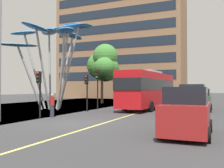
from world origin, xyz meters
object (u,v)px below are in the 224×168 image
object	(u,v)px
traffic_light_kerb_near	(39,84)
traffic_light_kerb_far	(87,85)
street_lamp	(4,35)
leaf_sculpture	(51,38)
pedestrian	(52,105)
red_bus	(148,88)
car_parked_far	(200,100)
traffic_light_island_mid	(97,81)
traffic_light_opposite	(123,86)
car_parked_near	(187,113)
car_parked_mid	(193,102)

from	to	relation	value
traffic_light_kerb_near	traffic_light_kerb_far	xyz separation A→B (m)	(0.59, 5.78, -0.00)
traffic_light_kerb_near	street_lamp	world-z (taller)	street_lamp
leaf_sculpture	street_lamp	world-z (taller)	leaf_sculpture
traffic_light_kerb_far	pedestrian	distance (m)	5.19
red_bus	leaf_sculpture	xyz separation A→B (m)	(-8.98, -3.93, 5.06)
leaf_sculpture	street_lamp	xyz separation A→B (m)	(3.20, -9.18, -1.76)
traffic_light_kerb_far	car_parked_far	world-z (taller)	traffic_light_kerb_far
red_bus	traffic_light_island_mid	distance (m)	5.21
traffic_light_opposite	street_lamp	distance (m)	19.03
traffic_light_kerb_far	traffic_light_island_mid	size ratio (longest dim) A/B	0.85
red_bus	car_parked_far	distance (m)	5.06
traffic_light_kerb_near	car_parked_far	bearing A→B (deg)	46.80
red_bus	street_lamp	distance (m)	14.70
leaf_sculpture	traffic_light_opposite	world-z (taller)	leaf_sculpture
red_bus	car_parked_near	distance (m)	14.33
traffic_light_kerb_far	car_parked_far	xyz separation A→B (m)	(9.34, 4.79, -1.39)
leaf_sculpture	traffic_light_island_mid	size ratio (longest dim) A/B	2.46
pedestrian	leaf_sculpture	bearing A→B (deg)	127.10
leaf_sculpture	car_parked_far	bearing A→B (deg)	15.38
leaf_sculpture	traffic_light_island_mid	world-z (taller)	leaf_sculpture
red_bus	street_lamp	size ratio (longest dim) A/B	1.28
leaf_sculpture	car_parked_mid	size ratio (longest dim) A/B	2.12
traffic_light_kerb_near	traffic_light_opposite	distance (m)	16.33
pedestrian	traffic_light_opposite	bearing A→B (deg)	91.24
car_parked_near	traffic_light_opposite	bearing A→B (deg)	117.82
car_parked_near	pedestrian	size ratio (longest dim) A/B	2.43
traffic_light_opposite	street_lamp	xyz separation A→B (m)	(-0.95, -18.76, 3.00)
traffic_light_opposite	car_parked_near	size ratio (longest dim) A/B	0.80
car_parked_near	pedestrian	world-z (taller)	car_parked_near
red_bus	car_parked_near	size ratio (longest dim) A/B	2.69
traffic_light_kerb_far	traffic_light_kerb_near	bearing A→B (deg)	-95.80
traffic_light_kerb_far	street_lamp	xyz separation A→B (m)	(-1.37, -8.21, 3.03)
red_bus	traffic_light_kerb_far	bearing A→B (deg)	-132.04
traffic_light_kerb_near	pedestrian	distance (m)	1.79
car_parked_mid	street_lamp	distance (m)	13.55
traffic_light_kerb_near	car_parked_far	xyz separation A→B (m)	(9.93, 10.57, -1.39)
traffic_light_kerb_far	car_parked_near	size ratio (longest dim) A/B	0.79
traffic_light_island_mid	car_parked_mid	distance (m)	10.06
leaf_sculpture	traffic_light_island_mid	xyz separation A→B (m)	(4.45, 1.45, -4.39)
car_parked_near	street_lamp	xyz separation A→B (m)	(-10.96, 0.21, 4.40)
car_parked_far	car_parked_mid	bearing A→B (deg)	-91.28
traffic_light_island_mid	traffic_light_kerb_far	bearing A→B (deg)	-87.09
traffic_light_kerb_far	car_parked_mid	world-z (taller)	traffic_light_kerb_far
traffic_light_island_mid	car_parked_near	world-z (taller)	traffic_light_island_mid
car_parked_near	car_parked_far	bearing A→B (deg)	91.06
traffic_light_kerb_near	car_parked_mid	distance (m)	11.01
car_parked_mid	car_parked_near	bearing A→B (deg)	-87.16
traffic_light_island_mid	traffic_light_opposite	size ratio (longest dim) A/B	1.17
red_bus	leaf_sculpture	size ratio (longest dim) A/B	1.17
traffic_light_island_mid	car_parked_far	size ratio (longest dim) A/B	0.86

